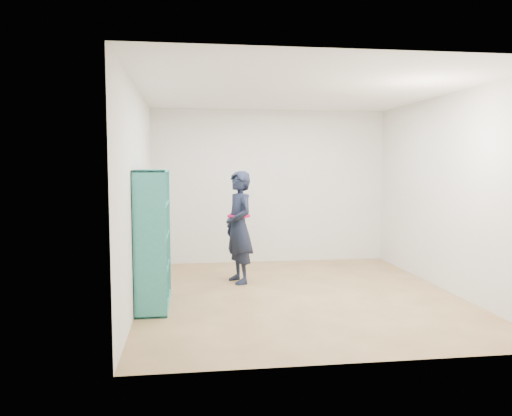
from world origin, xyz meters
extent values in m
plane|color=brown|center=(0.00, 0.00, 0.00)|extent=(4.50, 4.50, 0.00)
plane|color=white|center=(0.00, 0.00, 2.60)|extent=(4.50, 4.50, 0.00)
cube|color=silver|center=(-2.00, 0.00, 1.30)|extent=(0.02, 4.50, 2.60)
cube|color=silver|center=(2.00, 0.00, 1.30)|extent=(0.02, 4.50, 2.60)
cube|color=silver|center=(0.00, 2.25, 1.30)|extent=(4.00, 0.02, 2.60)
cube|color=silver|center=(0.00, -2.25, 1.30)|extent=(4.00, 0.02, 2.60)
cube|color=#277B70|center=(-1.81, -0.77, 0.81)|extent=(0.35, 0.03, 1.62)
cube|color=#277B70|center=(-1.81, 0.42, 0.81)|extent=(0.35, 0.03, 1.62)
cube|color=#277B70|center=(-1.81, -0.18, 0.01)|extent=(0.35, 1.21, 0.03)
cube|color=#277B70|center=(-1.81, -0.18, 1.60)|extent=(0.35, 1.21, 0.03)
cube|color=#277B70|center=(-1.98, -0.18, 0.81)|extent=(0.03, 1.21, 1.62)
cube|color=#277B70|center=(-1.81, -0.37, 0.81)|extent=(0.33, 0.03, 1.57)
cube|color=#277B70|center=(-1.81, 0.02, 0.81)|extent=(0.33, 0.03, 1.57)
cube|color=#277B70|center=(-1.81, -0.18, 0.42)|extent=(0.33, 1.16, 0.03)
cube|color=#277B70|center=(-1.81, -0.18, 0.81)|extent=(0.33, 1.16, 0.03)
cube|color=#277B70|center=(-1.81, -0.18, 1.20)|extent=(0.33, 1.16, 0.03)
cube|color=beige|center=(-1.79, -0.57, 0.07)|extent=(0.22, 0.14, 0.06)
cube|color=black|center=(-1.78, -0.62, 0.55)|extent=(0.18, 0.16, 0.23)
cube|color=maroon|center=(-1.78, -0.62, 0.92)|extent=(0.18, 0.16, 0.20)
cube|color=silver|center=(-1.79, -0.57, 1.25)|extent=(0.22, 0.14, 0.08)
cube|color=navy|center=(-1.78, -0.24, 0.18)|extent=(0.18, 0.16, 0.29)
cube|color=brown|center=(-1.78, -0.24, 0.55)|extent=(0.18, 0.16, 0.24)
cube|color=#BFB28C|center=(-1.79, -0.18, 0.86)|extent=(0.22, 0.14, 0.08)
cube|color=#26594C|center=(-1.78, -0.24, 1.36)|extent=(0.18, 0.16, 0.30)
cube|color=beige|center=(-1.78, 0.15, 0.16)|extent=(0.18, 0.16, 0.24)
cube|color=black|center=(-1.79, 0.20, 0.46)|extent=(0.22, 0.14, 0.06)
cube|color=maroon|center=(-1.78, 0.15, 0.97)|extent=(0.18, 0.16, 0.30)
cube|color=silver|center=(-1.78, 0.15, 1.33)|extent=(0.18, 0.16, 0.24)
imported|color=black|center=(-0.69, 0.78, 0.79)|extent=(0.54, 0.67, 1.59)
torus|color=#B50D48|center=(-0.69, 0.78, 0.95)|extent=(0.41, 0.41, 0.04)
cube|color=silver|center=(-0.84, 0.81, 0.90)|extent=(0.06, 0.08, 0.13)
cube|color=black|center=(-0.84, 0.81, 0.90)|extent=(0.06, 0.08, 0.13)
camera|label=1|loc=(-1.40, -6.18, 1.68)|focal=35.00mm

